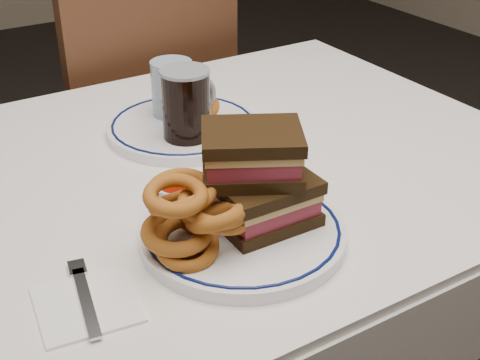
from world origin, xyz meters
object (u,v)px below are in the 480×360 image
reuben_sandwich (258,177)px  beer_mug (187,107)px  main_plate (243,232)px  far_plate (183,127)px  chair_far (136,118)px

reuben_sandwich → beer_mug: size_ratio=1.18×
main_plate → beer_mug: 0.31m
main_plate → reuben_sandwich: (0.03, 0.01, 0.08)m
beer_mug → far_plate: size_ratio=0.51×
reuben_sandwich → beer_mug: 0.29m
reuben_sandwich → far_plate: 0.35m
beer_mug → reuben_sandwich: bearing=-98.8°
main_plate → beer_mug: bearing=76.0°
chair_far → reuben_sandwich: bearing=-102.1°
chair_far → far_plate: 0.59m
chair_far → main_plate: (-0.22, -0.88, 0.22)m
far_plate → main_plate: bearing=-104.4°
main_plate → far_plate: same height
reuben_sandwich → far_plate: reuben_sandwich is taller
chair_far → beer_mug: chair_far is taller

